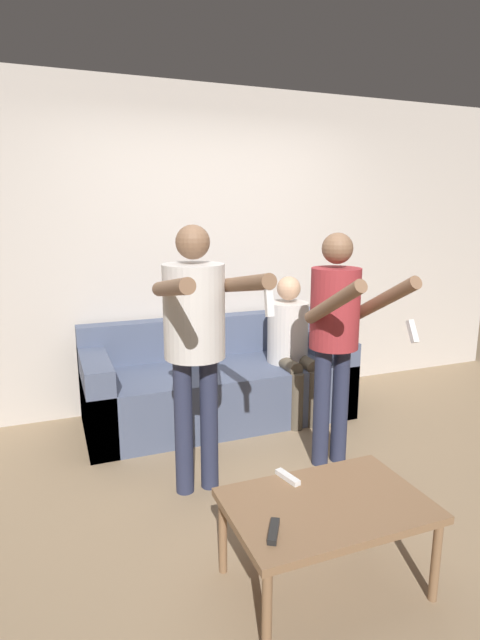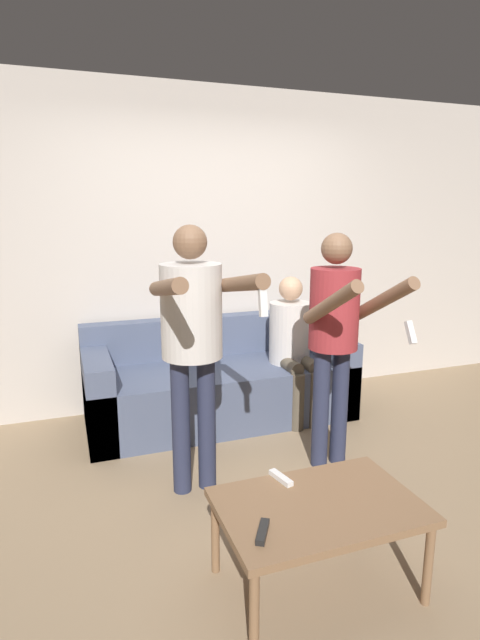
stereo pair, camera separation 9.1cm
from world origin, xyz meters
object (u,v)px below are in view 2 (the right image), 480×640
at_px(coffee_table, 319,512).
at_px(person_standing_right, 335,326).
at_px(person_standing_left, 193,328).
at_px(person_seated, 293,340).
at_px(couch, 219,384).
at_px(remote_near, 263,532).
at_px(remote_far, 281,478).

bearing_deg(coffee_table, person_standing_right, 57.18).
height_order(person_standing_left, person_seated, person_standing_left).
relative_size(couch, remote_near, 14.50).
xyz_separation_m(remote_near, remote_far, (0.24, 0.35, 0.00)).
height_order(couch, person_standing_left, person_standing_left).
height_order(person_seated, remote_near, person_seated).
height_order(couch, remote_near, couch).
bearing_deg(person_standing_right, remote_far, -133.63).
bearing_deg(couch, person_standing_right, -65.21).
bearing_deg(couch, coffee_table, -94.55).
xyz_separation_m(couch, person_standing_right, (0.47, -1.02, 0.68)).
distance_m(couch, person_standing_left, 1.34).
bearing_deg(remote_near, couch, 77.28).
height_order(person_standing_left, person_standing_right, person_standing_left).
height_order(couch, remote_far, couch).
distance_m(person_standing_left, remote_far, 0.98).
xyz_separation_m(couch, coffee_table, (-0.16, -1.99, 0.10)).
bearing_deg(couch, remote_near, -102.72).
height_order(person_standing_left, remote_near, person_standing_left).
xyz_separation_m(person_standing_left, remote_far, (0.23, -0.74, -0.59)).
bearing_deg(remote_far, coffee_table, -70.85).
distance_m(person_standing_right, person_seated, 0.90).
xyz_separation_m(person_standing_left, person_standing_right, (0.94, -0.00, -0.06)).
relative_size(person_standing_left, coffee_table, 1.82).
relative_size(coffee_table, remote_near, 6.05).
xyz_separation_m(coffee_table, remote_far, (-0.08, 0.23, 0.06)).
height_order(remote_near, remote_far, same).
xyz_separation_m(person_standing_left, remote_near, (-0.01, -1.09, -0.59)).
distance_m(remote_near, remote_far, 0.42).
bearing_deg(person_standing_left, person_seated, 38.73).
distance_m(coffee_table, remote_near, 0.34).
distance_m(person_seated, remote_near, 2.21).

